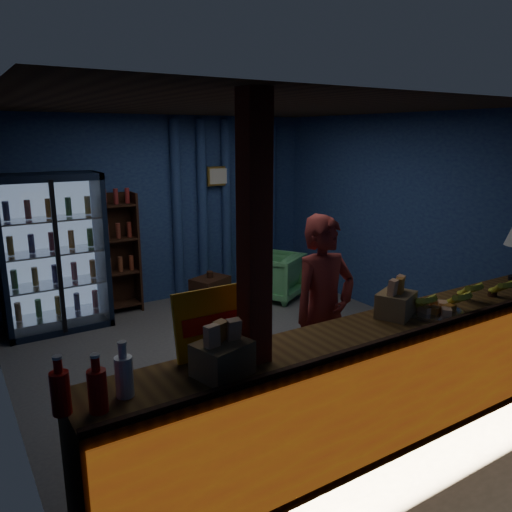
{
  "coord_description": "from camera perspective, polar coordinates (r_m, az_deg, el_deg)",
  "views": [
    {
      "loc": [
        -2.6,
        -4.37,
        2.34
      ],
      "look_at": [
        0.04,
        -0.2,
        1.13
      ],
      "focal_mm": 35.0,
      "sensor_mm": 36.0,
      "label": 1
    }
  ],
  "objects": [
    {
      "name": "room_walls",
      "position": [
        5.14,
        -1.57,
        5.11
      ],
      "size": [
        4.6,
        4.6,
        4.6
      ],
      "color": "navy",
      "rests_on": "ground"
    },
    {
      "name": "green_chair",
      "position": [
        7.27,
        2.13,
        -2.29
      ],
      "size": [
        0.98,
        0.99,
        0.67
      ],
      "primitive_type": "imported",
      "rotation": [
        0.0,
        0.0,
        3.66
      ],
      "color": "#60C070",
      "rests_on": "ground"
    },
    {
      "name": "banana_bunches",
      "position": [
        4.5,
        22.33,
        -4.08
      ],
      "size": [
        1.17,
        0.32,
        0.19
      ],
      "color": "yellow",
      "rests_on": "counter"
    },
    {
      "name": "side_table",
      "position": [
        6.88,
        -5.24,
        -4.23
      ],
      "size": [
        0.58,
        0.51,
        0.53
      ],
      "color": "#32190F",
      "rests_on": "ground"
    },
    {
      "name": "snack_box_left",
      "position": [
        3.01,
        -3.86,
        -11.33
      ],
      "size": [
        0.37,
        0.33,
        0.33
      ],
      "color": "#9B864B",
      "rests_on": "counter"
    },
    {
      "name": "soda_bottles",
      "position": [
        2.8,
        -17.96,
        -13.77
      ],
      "size": [
        0.43,
        0.18,
        0.32
      ],
      "color": "red",
      "rests_on": "counter"
    },
    {
      "name": "beverage_cooler",
      "position": [
        6.53,
        -22.29,
        0.25
      ],
      "size": [
        1.2,
        0.62,
        1.9
      ],
      "color": "black",
      "rests_on": "ground"
    },
    {
      "name": "yellow_sign",
      "position": [
        3.24,
        -4.76,
        -7.48
      ],
      "size": [
        0.55,
        0.11,
        0.44
      ],
      "color": "#E39E0B",
      "rests_on": "counter"
    },
    {
      "name": "counter",
      "position": [
        4.04,
        13.02,
        -14.15
      ],
      "size": [
        4.4,
        0.57,
        0.99
      ],
      "color": "brown",
      "rests_on": "ground"
    },
    {
      "name": "framed_picture",
      "position": [
        7.35,
        -4.3,
        9.1
      ],
      "size": [
        0.36,
        0.04,
        0.28
      ],
      "color": "gold",
      "rests_on": "room_walls"
    },
    {
      "name": "bottle_shelf",
      "position": [
        6.88,
        -15.46,
        0.25
      ],
      "size": [
        0.5,
        0.28,
        1.6
      ],
      "color": "#32190F",
      "rests_on": "ground"
    },
    {
      "name": "shopkeeper",
      "position": [
        4.31,
        7.71,
        -6.59
      ],
      "size": [
        0.62,
        0.41,
        1.71
      ],
      "primitive_type": "imported",
      "rotation": [
        0.0,
        0.0,
        -0.01
      ],
      "color": "maroon",
      "rests_on": "ground"
    },
    {
      "name": "snack_box_centre",
      "position": [
        4.06,
        15.7,
        -5.15
      ],
      "size": [
        0.37,
        0.34,
        0.31
      ],
      "color": "#9B864B",
      "rests_on": "counter"
    },
    {
      "name": "pastry_tray",
      "position": [
        4.25,
        19.62,
        -5.84
      ],
      "size": [
        0.47,
        0.47,
        0.08
      ],
      "color": "silver",
      "rests_on": "counter"
    },
    {
      "name": "curtain_folds",
      "position": [
        7.51,
        -3.38,
        5.76
      ],
      "size": [
        1.74,
        0.14,
        2.5
      ],
      "color": "navy",
      "rests_on": "room_walls"
    },
    {
      "name": "ground",
      "position": [
        5.6,
        -1.46,
        -10.98
      ],
      "size": [
        4.6,
        4.6,
        0.0
      ],
      "primitive_type": "plane",
      "color": "#515154",
      "rests_on": "ground"
    },
    {
      "name": "support_post",
      "position": [
        3.1,
        -0.19,
        -5.9
      ],
      "size": [
        0.16,
        0.16,
        2.6
      ],
      "primitive_type": "cube",
      "color": "maroon",
      "rests_on": "ground"
    }
  ]
}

